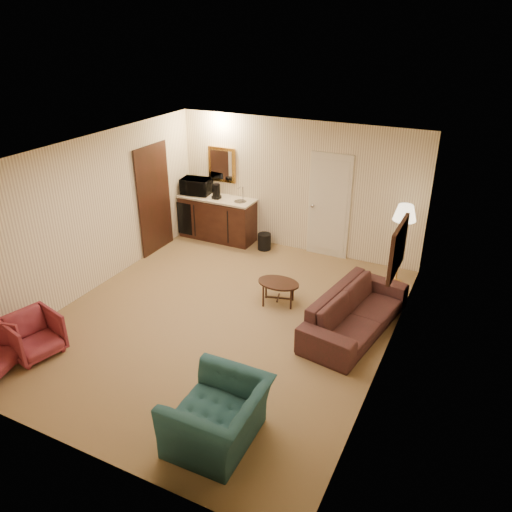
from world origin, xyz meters
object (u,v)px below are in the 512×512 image
Objects in this scene: microwave at (196,184)px; sofa at (356,306)px; rose_chair_near at (33,333)px; coffee_table at (278,293)px; waste_bin at (264,242)px; coffee_maker at (216,191)px; wetbar_cabinet at (218,218)px; floor_lamp at (401,245)px; teal_armchair at (218,408)px.

sofa is at bearing -35.57° from microwave.
coffee_table is at bearing -28.02° from rose_chair_near.
microwave reaches higher than waste_bin.
sofa is 6.39× the size of waste_bin.
coffee_maker reaches higher than sofa.
microwave is (-4.10, 2.12, 0.70)m from sofa.
floor_lamp is (3.85, -0.32, 0.28)m from wetbar_cabinet.
floor_lamp is at bearing -29.11° from rose_chair_near.
sofa is 1.83m from floor_lamp.
waste_bin is at bearing 60.02° from sofa.
waste_bin is 1.42m from coffee_maker.
waste_bin is (-1.73, 4.85, -0.31)m from teal_armchair.
microwave is (-3.36, 4.93, 0.65)m from teal_armchair.
teal_armchair is 3.58× the size of coffee_maker.
sofa is at bearing 164.06° from teal_armchair.
teal_armchair is 0.74× the size of floor_lamp.
microwave reaches higher than coffee_maker.
teal_armchair is at bearing -59.85° from wetbar_cabinet.
coffee_maker is at bearing -151.00° from teal_armchair.
rose_chair_near reaches higher than coffee_table.
microwave reaches higher than rose_chair_near.
coffee_table is at bearing -43.23° from microwave.
rose_chair_near is (-0.25, -4.65, -0.12)m from wetbar_cabinet.
coffee_table is (2.25, -1.91, -0.26)m from wetbar_cabinet.
sofa reaches higher than rose_chair_near.
rose_chair_near is at bearing -93.07° from wetbar_cabinet.
waste_bin is at bearing -3.55° from wetbar_cabinet.
coffee_maker is at bearing 176.06° from floor_lamp.
sofa is 4.62m from rose_chair_near.
teal_armchair reaches higher than rose_chair_near.
wetbar_cabinet is 5.42× the size of coffee_maker.
coffee_maker is at bearing 140.17° from coffee_table.
rose_chair_near is (-3.11, 0.27, -0.14)m from teal_armchair.
coffee_table is at bearing -40.31° from wetbar_cabinet.
coffee_maker is (-2.83, 4.86, 0.60)m from teal_armchair.
floor_lamp is 3.84m from coffee_maker.
wetbar_cabinet is at bearing -151.04° from teal_armchair.
waste_bin is 1.89m from microwave.
wetbar_cabinet is 2.44× the size of rose_chair_near.
floor_lamp is 4.87× the size of coffee_maker.
coffee_table is 2.32m from floor_lamp.
waste_bin is (1.13, -0.07, -0.29)m from wetbar_cabinet.
teal_armchair is at bearing -78.58° from coffee_table.
floor_lamp is 2.79m from waste_bin.
waste_bin is at bearing -7.42° from coffee_maker.
rose_chair_near is 2.00× the size of waste_bin.
coffee_table is 2.07× the size of waste_bin.
coffee_maker is (-2.22, 1.85, 0.87)m from coffee_table.
sofa is 7.11× the size of coffee_maker.
microwave is (-0.25, 4.67, 0.79)m from rose_chair_near.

